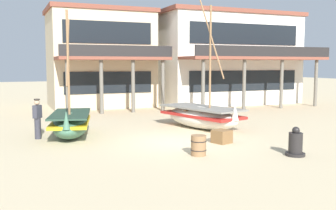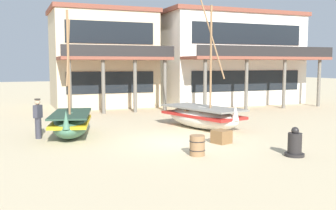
# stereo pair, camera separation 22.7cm
# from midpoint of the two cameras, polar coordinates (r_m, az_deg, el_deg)

# --- Properties ---
(ground_plane) EXTENTS (120.00, 120.00, 0.00)m
(ground_plane) POSITION_cam_midpoint_polar(r_m,az_deg,el_deg) (15.75, 1.00, -5.42)
(ground_plane) COLOR #CCB78E
(fishing_boat_near_left) EXTENTS (2.90, 4.80, 6.54)m
(fishing_boat_near_left) POSITION_cam_midpoint_polar(r_m,az_deg,el_deg) (19.04, 4.62, -1.64)
(fishing_boat_near_left) COLOR silver
(fishing_boat_near_left) RESTS_ON ground
(fishing_boat_centre_large) EXTENTS (2.39, 4.10, 5.32)m
(fishing_boat_centre_large) POSITION_cam_midpoint_polar(r_m,az_deg,el_deg) (17.29, -14.40, -2.62)
(fishing_boat_centre_large) COLOR #427056
(fishing_boat_centre_large) RESTS_ON ground
(fisherman_by_hull) EXTENTS (0.40, 0.42, 1.68)m
(fisherman_by_hull) POSITION_cam_midpoint_polar(r_m,az_deg,el_deg) (17.17, -18.89, -1.97)
(fisherman_by_hull) COLOR #33333D
(fisherman_by_hull) RESTS_ON ground
(capstan_winch) EXTENTS (0.67, 0.67, 1.01)m
(capstan_winch) POSITION_cam_midpoint_polar(r_m,az_deg,el_deg) (14.01, 17.69, -5.48)
(capstan_winch) COLOR black
(capstan_winch) RESTS_ON ground
(wooden_barrel) EXTENTS (0.56, 0.56, 0.70)m
(wooden_barrel) POSITION_cam_midpoint_polar(r_m,az_deg,el_deg) (13.44, 4.00, -5.91)
(wooden_barrel) COLOR olive
(wooden_barrel) RESTS_ON ground
(cargo_crate) EXTENTS (0.79, 0.79, 0.52)m
(cargo_crate) POSITION_cam_midpoint_polar(r_m,az_deg,el_deg) (15.63, 7.44, -4.59)
(cargo_crate) COLOR brown
(cargo_crate) RESTS_ON ground
(harbor_building_main) EXTENTS (7.55, 7.72, 7.09)m
(harbor_building_main) POSITION_cam_midpoint_polar(r_m,az_deg,el_deg) (29.48, -10.05, 6.74)
(harbor_building_main) COLOR beige
(harbor_building_main) RESTS_ON ground
(harbor_building_annex) EXTENTS (11.41, 9.36, 7.17)m
(harbor_building_annex) POSITION_cam_midpoint_polar(r_m,az_deg,el_deg) (32.38, 7.84, 6.78)
(harbor_building_annex) COLOR silver
(harbor_building_annex) RESTS_ON ground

